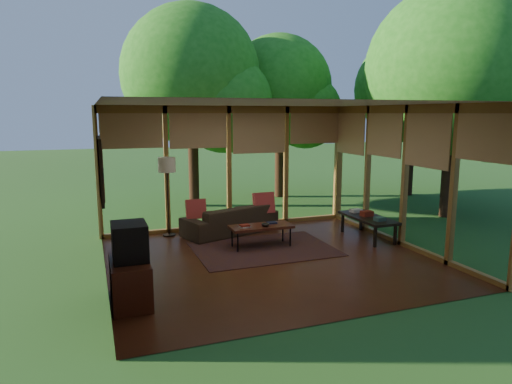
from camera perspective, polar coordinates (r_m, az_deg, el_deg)
name	(u,v)px	position (r m, az deg, el deg)	size (l,w,h in m)	color
floor	(271,260)	(8.09, 1.89, -8.50)	(5.50, 5.50, 0.00)	#562816
ceiling	(272,103)	(7.68, 2.01, 11.00)	(5.50, 5.50, 0.00)	silver
wall_left	(102,194)	(7.21, -18.75, -0.21)	(0.04, 5.00, 2.70)	silver
wall_front	(350,214)	(5.57, 11.65, -2.74)	(5.50, 0.04, 2.70)	silver
window_wall_back	(229,168)	(10.11, -3.39, 3.04)	(5.50, 0.12, 2.70)	olive
window_wall_right	(405,176)	(9.15, 18.12, 1.86)	(0.12, 5.00, 2.70)	olive
exterior_lawn	(382,178)	(18.80, 15.50, 1.68)	(40.00, 40.00, 0.00)	#2A5A22
tree_nw	(191,75)	(12.71, -8.13, 14.24)	(3.72, 3.72, 5.41)	#361E13
tree_ne	(279,88)	(14.01, 2.90, 12.87)	(3.13, 3.13, 4.86)	#361E13
tree_se	(451,71)	(12.03, 23.21, 13.74)	(4.01, 4.01, 5.54)	#361E13
tree_far	(408,90)	(14.87, 18.47, 11.99)	(3.21, 3.21, 4.84)	#361E13
rug	(264,249)	(8.70, 0.97, -7.12)	(2.58, 1.83, 0.01)	brown
sofa	(230,219)	(9.78, -3.24, -3.44)	(2.05, 0.80, 0.60)	#36281B
pillow_left	(196,209)	(9.49, -7.51, -2.17)	(0.41, 0.14, 0.41)	maroon
pillow_right	(264,203)	(9.91, 0.98, -1.43)	(0.46, 0.15, 0.46)	maroon
ct_book_lower	(245,227)	(8.57, -1.42, -4.38)	(0.18, 0.13, 0.03)	beige
ct_book_upper	(245,225)	(8.57, -1.42, -4.18)	(0.18, 0.13, 0.03)	maroon
ct_book_side	(272,223)	(8.89, 1.98, -3.86)	(0.18, 0.14, 0.03)	#161931
ct_bowl	(266,225)	(8.65, 1.20, -4.09)	(0.16, 0.16, 0.07)	black
media_cabinet	(130,281)	(6.53, -15.48, -10.65)	(0.50, 1.00, 0.60)	#532316
television	(130,241)	(6.36, -15.52, -5.98)	(0.45, 0.55, 0.50)	black
console_book_a	(380,219)	(9.29, 15.21, -3.27)	(0.20, 0.15, 0.07)	#33594D
console_book_b	(367,213)	(9.65, 13.68, -2.63)	(0.23, 0.17, 0.11)	maroon
console_book_c	(356,211)	(9.98, 12.40, -2.29)	(0.23, 0.17, 0.06)	beige
floor_lamp	(167,169)	(9.53, -11.07, 2.80)	(0.36, 0.36, 1.65)	black
coffee_table	(261,227)	(8.74, 0.66, -4.41)	(1.20, 0.50, 0.43)	#532316
side_console	(368,219)	(9.63, 13.82, -3.26)	(0.60, 1.40, 0.46)	black
wall_painting	(101,170)	(8.57, -18.84, 2.66)	(0.06, 1.35, 1.15)	black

